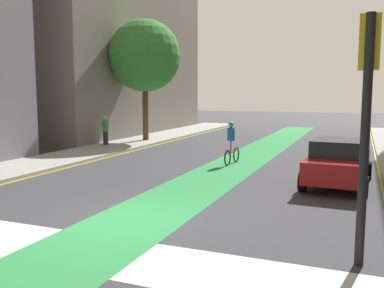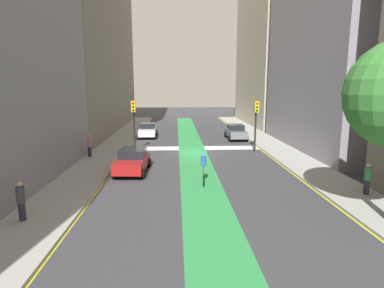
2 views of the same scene
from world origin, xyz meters
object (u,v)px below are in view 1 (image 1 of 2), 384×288
(traffic_signal_near_right, at_px, (367,92))
(street_tree_near, at_px, (145,56))
(cyclist_in_lane, at_px, (231,142))
(car_red_right_far, at_px, (338,162))
(pedestrian_sidewalk_left_a, at_px, (106,130))

(traffic_signal_near_right, relative_size, street_tree_near, 0.60)
(traffic_signal_near_right, distance_m, cyclist_in_lane, 10.95)
(traffic_signal_near_right, xyz_separation_m, street_tree_near, (-12.56, 15.24, 2.22))
(traffic_signal_near_right, xyz_separation_m, car_red_right_far, (-0.72, 6.71, -2.31))
(cyclist_in_lane, distance_m, street_tree_near, 10.35)
(cyclist_in_lane, relative_size, pedestrian_sidewalk_left_a, 1.13)
(car_red_right_far, xyz_separation_m, pedestrian_sidewalk_left_a, (-12.75, 5.43, 0.18))
(pedestrian_sidewalk_left_a, bearing_deg, car_red_right_far, -23.07)
(cyclist_in_lane, height_order, pedestrian_sidewalk_left_a, cyclist_in_lane)
(car_red_right_far, relative_size, cyclist_in_lane, 2.31)
(car_red_right_far, bearing_deg, cyclist_in_lane, 149.38)
(pedestrian_sidewalk_left_a, relative_size, street_tree_near, 0.22)
(cyclist_in_lane, xyz_separation_m, street_tree_near, (-7.33, 5.86, 4.36))
(cyclist_in_lane, height_order, street_tree_near, street_tree_near)
(traffic_signal_near_right, height_order, cyclist_in_lane, traffic_signal_near_right)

